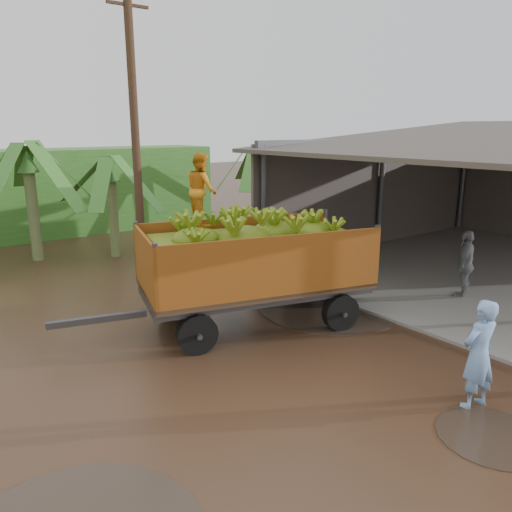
% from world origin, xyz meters
% --- Properties ---
extents(ground, '(100.00, 100.00, 0.00)m').
position_xyz_m(ground, '(0.00, 0.00, 0.00)').
color(ground, black).
rests_on(ground, ground).
extents(packing_shed, '(12.78, 10.80, 4.76)m').
position_xyz_m(packing_shed, '(11.77, 1.77, 2.50)').
color(packing_shed, gray).
rests_on(packing_shed, ground).
extents(banana_trailer, '(7.12, 3.77, 3.96)m').
position_xyz_m(banana_trailer, '(2.38, 2.41, 1.53)').
color(banana_trailer, '#C66B1C').
rests_on(banana_trailer, ground).
extents(man_blue, '(0.75, 0.56, 1.86)m').
position_xyz_m(man_blue, '(3.05, -2.69, 0.93)').
color(man_blue, '#7AA2DF').
rests_on(man_blue, ground).
extents(man_grey, '(1.19, 0.79, 1.88)m').
position_xyz_m(man_grey, '(7.94, 0.38, 0.94)').
color(man_grey, slate).
rests_on(man_grey, ground).
extents(utility_pole, '(1.20, 0.24, 8.32)m').
position_xyz_m(utility_pole, '(1.94, 7.41, 4.22)').
color(utility_pole, '#47301E').
rests_on(utility_pole, ground).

